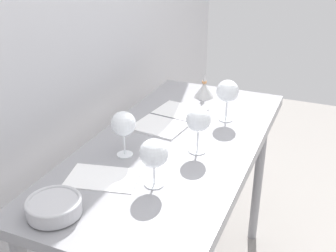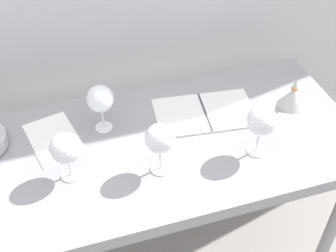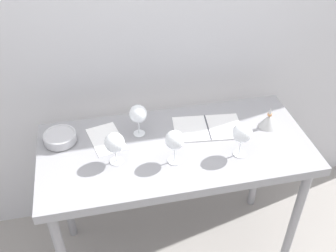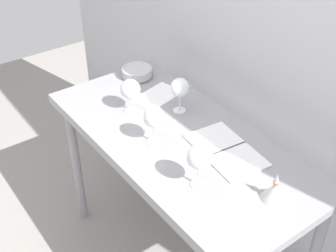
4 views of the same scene
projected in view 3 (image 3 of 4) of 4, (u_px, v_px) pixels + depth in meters
ground_plane at (174, 248)px, 2.60m from camera, size 6.00×6.00×0.00m
back_wall at (156, 33)px, 2.17m from camera, size 3.80×0.04×2.60m
steel_counter at (175, 160)px, 2.10m from camera, size 1.40×0.65×0.90m
wine_glass_near_left at (115, 143)px, 1.87m from camera, size 0.10×0.10×0.17m
wine_glass_near_right at (242, 133)px, 1.90m from camera, size 0.10×0.10×0.19m
wine_glass_far_left at (138, 114)px, 2.03m from camera, size 0.09×0.09×0.18m
wine_glass_near_center at (175, 141)px, 1.86m from camera, size 0.09×0.09×0.18m
open_notebook at (208, 128)px, 2.15m from camera, size 0.39×0.26×0.01m
tasting_sheet_upper at (106, 139)px, 2.08m from camera, size 0.21×0.27×0.00m
tasting_bowl at (60, 137)px, 2.04m from camera, size 0.17×0.17×0.06m
decanter_funnel at (268, 121)px, 2.14m from camera, size 0.10×0.10×0.12m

